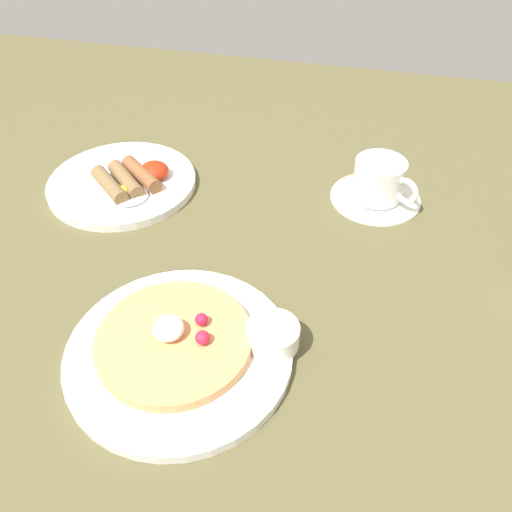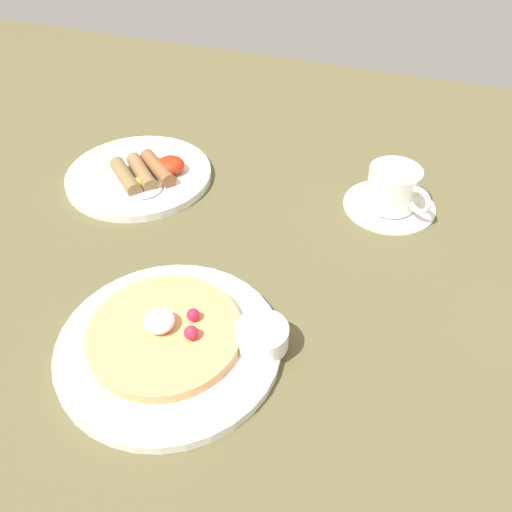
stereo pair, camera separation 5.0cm
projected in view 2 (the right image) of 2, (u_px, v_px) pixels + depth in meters
ground_plane at (241, 294)px, 67.35cm from camera, size 187.98×143.37×3.00cm
pancake_plate at (169, 346)px, 58.61cm from camera, size 24.98×24.98×1.25cm
pancake_with_berries at (165, 332)px, 58.15cm from camera, size 17.19×17.19×3.45cm
syrup_ramekin at (262, 336)px, 57.10cm from camera, size 5.80×5.80×2.62cm
breakfast_plate at (139, 175)px, 83.69cm from camera, size 22.83×22.83×1.27cm
fried_breakfast at (148, 173)px, 81.24cm from camera, size 11.69×11.38×2.65cm
coffee_saucer at (389, 205)px, 78.40cm from camera, size 13.54×13.54×0.67cm
coffee_cup at (394, 187)px, 76.02cm from camera, size 9.65×7.87×5.86cm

